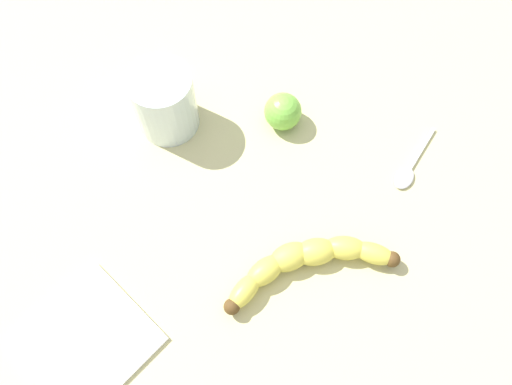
# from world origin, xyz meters

# --- Properties ---
(wooden_tabletop) EXTENTS (1.20, 1.20, 0.03)m
(wooden_tabletop) POSITION_xyz_m (0.00, 0.00, 0.01)
(wooden_tabletop) COLOR #C8C184
(wooden_tabletop) RESTS_ON ground
(banana) EXTENTS (0.17, 0.17, 0.03)m
(banana) POSITION_xyz_m (-0.12, 0.02, 0.05)
(banana) COLOR #DDCE4A
(banana) RESTS_ON wooden_tabletop
(smoothie_glass) EXTENTS (0.09, 0.09, 0.10)m
(smoothie_glass) POSITION_xyz_m (0.14, -0.08, 0.08)
(smoothie_glass) COLOR silver
(smoothie_glass) RESTS_ON wooden_tabletop
(lime_fruit) EXTENTS (0.05, 0.05, 0.05)m
(lime_fruit) POSITION_xyz_m (0.00, -0.16, 0.06)
(lime_fruit) COLOR #75C142
(lime_fruit) RESTS_ON wooden_tabletop
(teaspoon) EXTENTS (0.03, 0.11, 0.01)m
(teaspoon) POSITION_xyz_m (-0.19, -0.16, 0.03)
(teaspoon) COLOR silver
(teaspoon) RESTS_ON wooden_tabletop
(folded_napkin) EXTENTS (0.17, 0.17, 0.01)m
(folded_napkin) POSITION_xyz_m (0.06, 0.23, 0.03)
(folded_napkin) COLOR white
(folded_napkin) RESTS_ON wooden_tabletop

